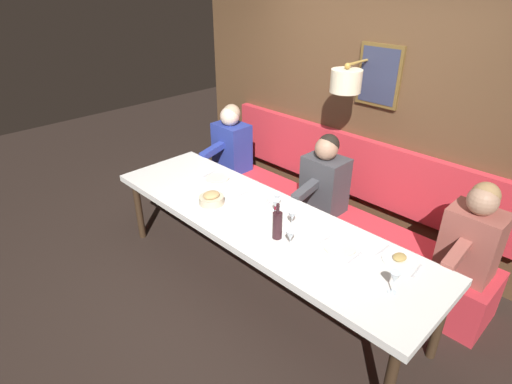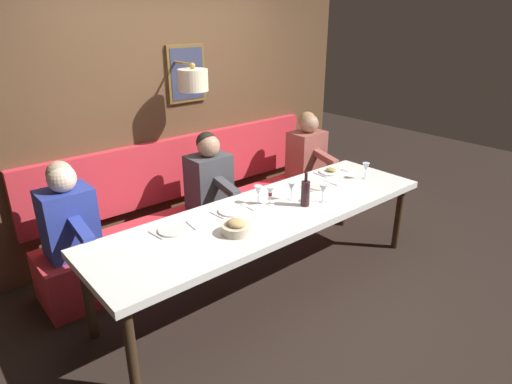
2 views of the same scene
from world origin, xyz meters
TOP-DOWN VIEW (x-y plane):
  - ground_plane at (0.00, 0.00)m, footprint 12.00×12.00m
  - dining_table at (0.00, 0.00)m, footprint 0.90×3.13m
  - banquette_bench at (0.89, 0.00)m, footprint 0.52×3.33m
  - back_wall_panel at (1.46, -0.00)m, footprint 0.59×4.53m
  - diner_nearest at (0.88, -1.39)m, footprint 0.60×0.40m
  - diner_near at (0.88, 0.00)m, footprint 0.60×0.40m
  - diner_middle at (0.88, 1.36)m, footprint 0.60×0.40m
  - place_setting_0 at (0.20, 0.80)m, footprint 0.24×0.33m
  - place_setting_1 at (0.10, -0.73)m, footprint 0.24×0.31m
  - place_setting_2 at (0.28, -1.12)m, footprint 0.24×0.32m
  - place_setting_3 at (0.18, 0.25)m, footprint 0.24×0.32m
  - wine_glass_0 at (0.05, -0.30)m, footprint 0.07×0.07m
  - wine_glass_1 at (0.09, -0.09)m, footprint 0.07×0.07m
  - wine_glass_2 at (-0.17, -0.48)m, footprint 0.07×0.07m
  - wine_glass_3 at (0.17, -0.03)m, footprint 0.07×0.07m
  - wine_glass_4 at (-0.05, -1.24)m, footprint 0.07×0.07m
  - wine_bottle at (-0.12, -0.30)m, footprint 0.08×0.08m
  - bread_bowl at (-0.15, 0.47)m, footprint 0.22×0.22m

SIDE VIEW (x-z plane):
  - ground_plane at x=0.00m, z-range 0.00..0.00m
  - banquette_bench at x=0.89m, z-range 0.00..0.45m
  - dining_table at x=0.00m, z-range 0.31..1.05m
  - place_setting_0 at x=0.20m, z-range 0.74..0.75m
  - place_setting_1 at x=0.10m, z-range 0.74..0.75m
  - place_setting_3 at x=0.18m, z-range 0.74..0.75m
  - place_setting_2 at x=0.28m, z-range 0.73..0.78m
  - bread_bowl at x=-0.15m, z-range 0.73..0.85m
  - diner_nearest at x=0.88m, z-range 0.42..1.21m
  - diner_near at x=0.88m, z-range 0.42..1.21m
  - diner_middle at x=0.88m, z-range 0.42..1.21m
  - wine_glass_1 at x=0.09m, z-range 0.77..0.94m
  - wine_bottle at x=-0.12m, z-range 0.71..1.01m
  - wine_glass_0 at x=0.05m, z-range 0.77..0.94m
  - wine_glass_2 at x=-0.17m, z-range 0.77..0.94m
  - wine_glass_3 at x=0.17m, z-range 0.77..0.94m
  - wine_glass_4 at x=-0.05m, z-range 0.77..0.94m
  - back_wall_panel at x=1.46m, z-range -0.09..2.81m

